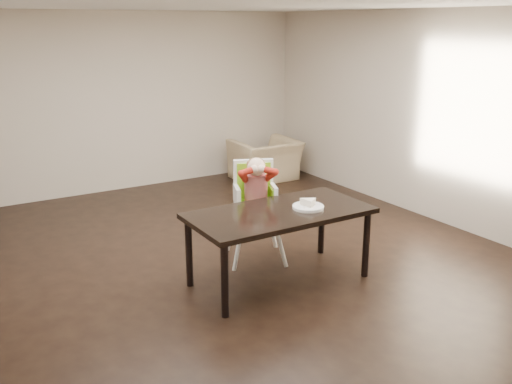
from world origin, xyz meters
TOP-DOWN VIEW (x-y plane):
  - ground at (0.00, 0.00)m, footprint 7.00×7.00m
  - room_walls at (0.00, 0.00)m, footprint 6.02×7.02m
  - dining_table at (0.19, -0.58)m, footprint 1.80×0.90m
  - high_chair at (0.30, 0.06)m, footprint 0.62×0.62m
  - plate at (0.48, -0.66)m, footprint 0.37×0.37m
  - armchair at (2.15, 2.80)m, footprint 1.02×0.67m

SIDE VIEW (x-z plane):
  - ground at x=0.00m, z-range 0.00..0.00m
  - armchair at x=2.15m, z-range 0.00..0.89m
  - dining_table at x=0.19m, z-range 0.30..1.05m
  - plate at x=0.48m, z-range 0.74..0.83m
  - high_chair at x=0.30m, z-range 0.24..1.39m
  - room_walls at x=0.00m, z-range 0.50..3.21m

